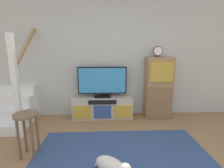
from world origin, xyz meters
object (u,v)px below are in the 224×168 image
object	(u,v)px
desk_clock	(158,52)
television	(102,81)
side_cabinet	(158,88)
dog	(112,166)
media_console	(103,107)
bar_stool_near	(27,124)

from	to	relation	value
desk_clock	television	bearing A→B (deg)	178.63
side_cabinet	dog	size ratio (longest dim) A/B	2.87
media_console	television	size ratio (longest dim) A/B	1.24
media_console	dog	world-z (taller)	media_console
television	dog	distance (m)	1.96
television	bar_stool_near	world-z (taller)	television
side_cabinet	bar_stool_near	bearing A→B (deg)	-149.57
television	dog	bearing A→B (deg)	-85.56
desk_clock	media_console	bearing A→B (deg)	179.77
media_console	bar_stool_near	size ratio (longest dim) A/B	2.02
television	side_cabinet	size ratio (longest dim) A/B	0.78
television	bar_stool_near	xyz separation A→B (m)	(-1.06, -1.38, -0.35)
media_console	television	xyz separation A→B (m)	(0.00, 0.02, 0.61)
bar_stool_near	dog	world-z (taller)	bar_stool_near
dog	desk_clock	bearing A→B (deg)	59.30
media_console	bar_stool_near	xyz separation A→B (m)	(-1.06, -1.35, 0.26)
media_console	bar_stool_near	bearing A→B (deg)	-128.02
desk_clock	dog	bearing A→B (deg)	-120.70
television	side_cabinet	bearing A→B (deg)	-0.62
television	bar_stool_near	size ratio (longest dim) A/B	1.63
television	desk_clock	world-z (taller)	desk_clock
side_cabinet	television	bearing A→B (deg)	179.38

